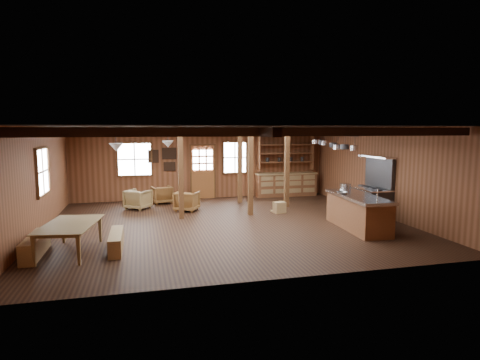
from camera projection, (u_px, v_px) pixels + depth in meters
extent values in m
cube|color=black|center=(226.00, 224.00, 11.68)|extent=(10.00, 9.00, 0.02)
cube|color=black|center=(226.00, 126.00, 11.33)|extent=(10.00, 9.00, 0.02)
cube|color=brown|center=(36.00, 181.00, 10.31)|extent=(0.02, 9.00, 2.80)
cube|color=brown|center=(381.00, 171.00, 12.70)|extent=(0.02, 9.00, 2.80)
cube|color=brown|center=(203.00, 163.00, 15.85)|extent=(10.00, 0.02, 2.80)
cube|color=brown|center=(278.00, 204.00, 7.16)|extent=(10.00, 0.02, 2.80)
cube|color=black|center=(262.00, 132.00, 7.97)|extent=(9.80, 0.12, 0.18)
cube|color=black|center=(244.00, 131.00, 9.42)|extent=(9.80, 0.12, 0.18)
cube|color=black|center=(230.00, 131.00, 10.86)|extent=(9.80, 0.12, 0.18)
cube|color=black|center=(219.00, 131.00, 12.30)|extent=(9.80, 0.12, 0.18)
cube|color=black|center=(211.00, 131.00, 13.75)|extent=(9.80, 0.12, 0.18)
cube|color=black|center=(205.00, 131.00, 15.00)|extent=(9.80, 0.12, 0.18)
cube|color=black|center=(226.00, 131.00, 11.34)|extent=(0.18, 8.82, 0.18)
cube|color=#412212|center=(181.00, 173.00, 12.18)|extent=(0.15, 0.15, 2.80)
cube|color=#412212|center=(180.00, 167.00, 14.35)|extent=(0.15, 0.15, 2.80)
cube|color=#412212|center=(250.00, 171.00, 12.70)|extent=(0.15, 0.15, 2.80)
cube|color=#412212|center=(240.00, 165.00, 14.87)|extent=(0.15, 0.15, 2.80)
cube|color=#412212|center=(287.00, 167.00, 14.05)|extent=(0.15, 0.15, 2.80)
cube|color=brown|center=(203.00, 185.00, 15.90)|extent=(0.90, 0.06, 1.10)
cube|color=#412212|center=(191.00, 172.00, 15.72)|extent=(0.06, 0.08, 2.10)
cube|color=#412212|center=(215.00, 172.00, 15.95)|extent=(0.06, 0.08, 2.10)
cube|color=#412212|center=(203.00, 145.00, 15.70)|extent=(1.02, 0.08, 0.06)
cube|color=white|center=(203.00, 159.00, 15.77)|extent=(0.84, 0.02, 0.90)
cube|color=white|center=(135.00, 159.00, 15.15)|extent=(1.20, 0.02, 1.20)
cube|color=#412212|center=(135.00, 159.00, 15.15)|extent=(1.32, 0.06, 1.32)
cube|color=white|center=(235.00, 158.00, 16.08)|extent=(0.90, 0.02, 1.20)
cube|color=#412212|center=(235.00, 158.00, 16.08)|extent=(1.02, 0.06, 1.32)
cube|color=white|center=(42.00, 172.00, 10.78)|extent=(0.02, 1.20, 1.20)
cube|color=#412212|center=(42.00, 172.00, 10.78)|extent=(0.14, 1.24, 1.32)
cube|color=beige|center=(169.00, 154.00, 15.44)|extent=(0.50, 0.03, 0.40)
cube|color=black|center=(169.00, 154.00, 15.43)|extent=(0.55, 0.02, 0.45)
cube|color=beige|center=(153.00, 156.00, 15.31)|extent=(0.35, 0.03, 0.45)
cube|color=black|center=(153.00, 156.00, 15.30)|extent=(0.40, 0.02, 0.50)
cube|color=beige|center=(169.00, 166.00, 15.50)|extent=(0.40, 0.03, 0.30)
cube|color=black|center=(170.00, 166.00, 15.49)|extent=(0.45, 0.02, 0.35)
cube|color=brown|center=(286.00, 185.00, 16.48)|extent=(2.50, 0.55, 0.90)
cube|color=olive|center=(286.00, 173.00, 16.40)|extent=(2.55, 0.60, 0.06)
cube|color=brown|center=(286.00, 162.00, 16.41)|extent=(2.30, 0.35, 0.04)
cube|color=brown|center=(286.00, 153.00, 16.36)|extent=(2.30, 0.35, 0.04)
cube|color=brown|center=(286.00, 145.00, 16.32)|extent=(2.30, 0.35, 0.04)
cube|color=brown|center=(259.00, 154.00, 16.09)|extent=(0.04, 0.35, 1.40)
cube|color=brown|center=(312.00, 153.00, 16.64)|extent=(0.04, 0.35, 1.40)
cylinder|color=#2E2F31|center=(116.00, 135.00, 10.64)|extent=(0.02, 0.02, 0.45)
cone|color=white|center=(116.00, 147.00, 10.68)|extent=(0.36, 0.36, 0.22)
cylinder|color=#2E2F31|center=(168.00, 134.00, 12.92)|extent=(0.02, 0.02, 0.45)
cone|color=white|center=(168.00, 144.00, 12.96)|extent=(0.36, 0.36, 0.22)
cylinder|color=#2E2F31|center=(333.00, 135.00, 12.47)|extent=(0.04, 3.00, 0.04)
cylinder|color=#2E2F31|center=(355.00, 141.00, 11.19)|extent=(0.01, 0.01, 0.27)
cylinder|color=silver|center=(354.00, 148.00, 11.21)|extent=(0.22, 0.22, 0.14)
cylinder|color=#2E2F31|center=(345.00, 140.00, 11.61)|extent=(0.01, 0.01, 0.26)
cylinder|color=#2E2F31|center=(345.00, 147.00, 11.63)|extent=(0.25, 0.25, 0.14)
cylinder|color=#2E2F31|center=(338.00, 140.00, 12.05)|extent=(0.01, 0.01, 0.28)
cylinder|color=silver|center=(338.00, 147.00, 12.07)|extent=(0.27, 0.27, 0.14)
cylinder|color=#2E2F31|center=(333.00, 139.00, 12.49)|extent=(0.01, 0.01, 0.24)
cylinder|color=#2E2F31|center=(333.00, 145.00, 12.52)|extent=(0.24, 0.24, 0.14)
cylinder|color=#2E2F31|center=(325.00, 138.00, 12.91)|extent=(0.01, 0.01, 0.19)
cylinder|color=silver|center=(325.00, 143.00, 12.93)|extent=(0.21, 0.21, 0.14)
cylinder|color=#2E2F31|center=(321.00, 137.00, 13.36)|extent=(0.01, 0.01, 0.18)
cylinder|color=#2E2F31|center=(321.00, 142.00, 13.38)|extent=(0.18, 0.18, 0.14)
cylinder|color=#2E2F31|center=(316.00, 137.00, 13.80)|extent=(0.01, 0.01, 0.18)
cylinder|color=silver|center=(316.00, 142.00, 13.82)|extent=(0.25, 0.25, 0.14)
cube|color=brown|center=(358.00, 213.00, 11.02)|extent=(0.94, 2.44, 0.86)
cube|color=silver|center=(358.00, 197.00, 10.96)|extent=(1.02, 2.55, 0.08)
cylinder|color=#2E2F31|center=(370.00, 200.00, 10.38)|extent=(0.44, 0.44, 0.06)
cylinder|color=silver|center=(378.00, 194.00, 10.41)|extent=(0.03, 0.03, 0.30)
cube|color=olive|center=(279.00, 207.00, 13.13)|extent=(0.46, 0.36, 0.37)
cube|color=#2E2F31|center=(369.00, 203.00, 12.64)|extent=(0.77, 1.44, 0.87)
cube|color=silver|center=(370.00, 188.00, 12.59)|extent=(0.79, 1.46, 0.04)
cube|color=#2E2F31|center=(380.00, 172.00, 12.60)|extent=(0.12, 1.44, 0.96)
cube|color=silver|center=(377.00, 157.00, 12.51)|extent=(0.40, 1.54, 0.05)
imported|color=olive|center=(72.00, 238.00, 8.86)|extent=(1.33, 2.03, 0.67)
cube|color=olive|center=(35.00, 246.00, 8.69)|extent=(0.30, 1.60, 0.44)
cube|color=olive|center=(116.00, 241.00, 9.10)|extent=(0.28, 1.47, 0.40)
imported|color=brown|center=(162.00, 195.00, 14.82)|extent=(0.83, 0.85, 0.65)
imported|color=brown|center=(187.00, 201.00, 13.44)|extent=(0.97, 0.98, 0.67)
imported|color=olive|center=(138.00, 199.00, 13.77)|extent=(1.02, 1.03, 0.68)
cylinder|color=silver|center=(345.00, 187.00, 11.94)|extent=(0.31, 0.31, 0.19)
imported|color=silver|center=(342.00, 193.00, 11.12)|extent=(0.30, 0.30, 0.07)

